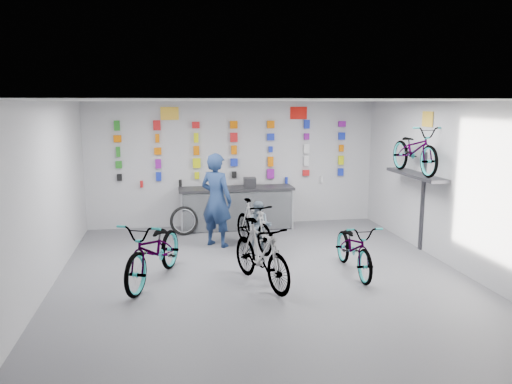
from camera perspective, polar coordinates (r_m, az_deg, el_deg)
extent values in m
plane|color=#525257|center=(8.62, 0.98, -9.96)|extent=(8.00, 8.00, 0.00)
plane|color=white|center=(8.09, 1.05, 10.41)|extent=(8.00, 8.00, 0.00)
plane|color=silver|center=(12.13, -2.56, 3.22)|extent=(7.00, 0.00, 7.00)
plane|color=silver|center=(4.48, 10.85, -9.11)|extent=(7.00, 0.00, 7.00)
plane|color=silver|center=(8.32, -23.39, -0.83)|extent=(0.00, 8.00, 8.00)
plane|color=silver|center=(9.52, 22.18, 0.55)|extent=(0.00, 8.00, 8.00)
cube|color=black|center=(11.87, -2.24, -2.08)|extent=(2.60, 0.60, 0.90)
cube|color=silver|center=(11.57, -2.05, -2.25)|extent=(2.60, 0.02, 0.90)
cube|color=silver|center=(11.47, -8.50, -2.46)|extent=(0.04, 0.04, 0.96)
cube|color=silver|center=(11.82, 4.22, -2.01)|extent=(0.04, 0.04, 0.96)
cube|color=black|center=(11.77, -2.26, 0.39)|extent=(2.70, 0.66, 0.06)
cube|color=black|center=(12.06, -15.34, 1.62)|extent=(0.11, 0.06, 0.16)
cube|color=#1428AD|center=(12.00, -11.07, 1.76)|extent=(0.13, 0.06, 0.21)
cube|color=#C7D008|center=(12.02, -6.77, 1.89)|extent=(0.11, 0.06, 0.16)
cube|color=black|center=(12.10, -2.51, 2.00)|extent=(0.11, 0.06, 0.15)
cube|color=#7D128A|center=(12.25, 1.67, 2.11)|extent=(0.17, 0.06, 0.24)
cube|color=red|center=(12.46, 5.73, 2.20)|extent=(0.17, 0.06, 0.14)
cube|color=#1428AD|center=(12.73, 9.64, 2.27)|extent=(0.14, 0.06, 0.18)
cube|color=#22781E|center=(12.02, -15.41, 3.03)|extent=(0.14, 0.06, 0.17)
cube|color=#7D128A|center=(11.96, -11.11, 3.18)|extent=(0.13, 0.06, 0.22)
cube|color=#C7D008|center=(11.98, -6.80, 3.31)|extent=(0.18, 0.06, 0.23)
cube|color=#1428AD|center=(12.06, -2.52, 3.41)|extent=(0.17, 0.06, 0.19)
cube|color=#DB6300|center=(12.21, 1.68, 3.50)|extent=(0.13, 0.06, 0.24)
cube|color=silver|center=(12.42, 5.76, 3.57)|extent=(0.12, 0.06, 0.24)
cube|color=#C7D008|center=(12.69, 9.68, 3.61)|extent=(0.13, 0.06, 0.22)
cube|color=#22781E|center=(11.99, -15.48, 4.46)|extent=(0.09, 0.06, 0.23)
cube|color=#DB6300|center=(11.93, -11.16, 4.61)|extent=(0.17, 0.06, 0.16)
cube|color=#DB6300|center=(11.95, -6.83, 4.73)|extent=(0.13, 0.06, 0.21)
cube|color=#DB6300|center=(12.03, -2.53, 4.83)|extent=(0.13, 0.06, 0.21)
cube|color=#1428AD|center=(12.18, 1.69, 4.90)|extent=(0.10, 0.06, 0.14)
cube|color=silver|center=(12.39, 5.78, 4.95)|extent=(0.14, 0.06, 0.22)
cube|color=#DB6300|center=(12.66, 9.72, 4.96)|extent=(0.11, 0.06, 0.16)
cube|color=#DB6300|center=(11.96, -15.55, 5.89)|extent=(0.17, 0.06, 0.16)
cube|color=#DB6300|center=(11.91, -11.21, 6.04)|extent=(0.09, 0.06, 0.20)
cube|color=#C7D008|center=(11.92, -6.86, 6.17)|extent=(0.10, 0.06, 0.22)
cube|color=red|center=(12.00, -2.54, 6.26)|extent=(0.17, 0.06, 0.22)
cube|color=#1428AD|center=(12.15, 1.69, 6.31)|extent=(0.17, 0.06, 0.17)
cube|color=#7D128A|center=(12.36, 5.81, 6.33)|extent=(0.13, 0.06, 0.15)
cube|color=#1428AD|center=(12.64, 9.77, 6.32)|extent=(0.16, 0.06, 0.18)
cube|color=#22781E|center=(11.95, -15.62, 7.32)|extent=(0.13, 0.06, 0.23)
cube|color=red|center=(11.89, -11.26, 7.49)|extent=(0.17, 0.06, 0.23)
cube|color=red|center=(11.91, -6.89, 7.61)|extent=(0.18, 0.06, 0.15)
cube|color=#DB6300|center=(11.99, -2.55, 7.69)|extent=(0.18, 0.06, 0.18)
cube|color=#DB6300|center=(12.14, 1.70, 7.72)|extent=(0.17, 0.06, 0.18)
cube|color=#1428AD|center=(12.35, 5.83, 7.72)|extent=(0.14, 0.06, 0.21)
cube|color=#7D128A|center=(12.62, 9.81, 7.68)|extent=(0.18, 0.06, 0.14)
cylinder|color=red|center=(12.03, -12.94, 0.88)|extent=(0.07, 0.07, 0.16)
cylinder|color=black|center=(12.01, -8.65, 1.01)|extent=(0.07, 0.07, 0.16)
cylinder|color=red|center=(12.16, -0.62, 1.24)|extent=(0.07, 0.07, 0.16)
cylinder|color=#1428AD|center=(12.34, 3.51, 1.35)|extent=(0.07, 0.07, 0.16)
cylinder|color=silver|center=(12.57, 7.50, 1.45)|extent=(0.07, 0.07, 0.16)
cube|color=#333338|center=(10.44, 17.80, 1.89)|extent=(0.38, 1.90, 0.06)
cube|color=#333338|center=(10.62, 18.50, -1.04)|extent=(0.04, 0.10, 2.00)
cube|color=gold|center=(11.93, -9.85, 8.84)|extent=(0.42, 0.02, 0.30)
cube|color=red|center=(12.34, 4.89, 8.99)|extent=(0.42, 0.02, 0.30)
cube|color=gold|center=(10.44, 19.01, 7.88)|extent=(0.02, 0.40, 0.30)
imported|color=gray|center=(8.52, -11.52, -6.52)|extent=(1.46, 2.21, 1.10)
imported|color=gray|center=(8.21, 0.59, -7.06)|extent=(1.06, 1.85, 1.07)
imported|color=gray|center=(8.98, 11.17, -6.20)|extent=(0.67, 1.79, 0.93)
imported|color=gray|center=(10.18, -0.29, -3.81)|extent=(0.90, 1.75, 1.01)
imported|color=gray|center=(10.36, 17.70, 4.63)|extent=(0.63, 1.80, 0.95)
imported|color=navy|center=(10.37, -4.55, -0.92)|extent=(0.85, 0.81, 1.96)
imported|color=slate|center=(10.05, 0.42, -3.96)|extent=(0.60, 0.53, 1.03)
torus|color=black|center=(11.43, -8.21, -3.29)|extent=(0.68, 0.34, 0.66)
torus|color=silver|center=(11.43, -8.21, -3.29)|extent=(0.55, 0.25, 0.54)
cube|color=black|center=(11.79, -0.72, 1.11)|extent=(0.30, 0.32, 0.22)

